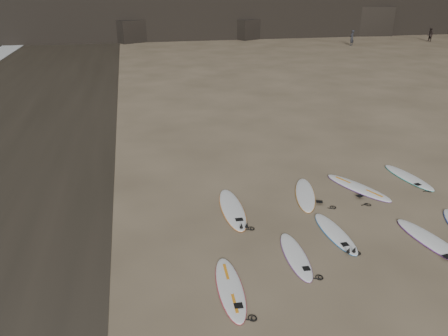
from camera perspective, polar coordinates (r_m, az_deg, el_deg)
The scene contains 11 objects.
ground at distance 12.86m, azimuth 18.60°, elevation -8.84°, with size 240.00×240.00×0.00m, color #897559.
surfboard_0 at distance 10.46m, azimuth 0.82°, elevation -15.37°, with size 0.57×2.38×0.09m, color white.
surfboard_1 at distance 11.64m, azimuth 9.35°, elevation -11.22°, with size 0.53×2.21×0.08m, color white.
surfboard_2 at distance 12.81m, azimuth 14.31°, elevation -8.20°, with size 0.55×2.29×0.08m, color white.
surfboard_3 at distance 13.30m, azimuth 25.64°, elevation -8.69°, with size 0.64×2.65×0.10m, color white.
surfboard_5 at distance 13.64m, azimuth 1.10°, elevation -5.32°, with size 0.66×2.75×0.10m, color white.
surfboard_6 at distance 14.78m, azimuth 10.56°, elevation -3.38°, with size 0.60×2.52×0.09m, color white.
surfboard_7 at distance 15.69m, azimuth 17.10°, elevation -2.43°, with size 0.64×2.65×0.10m, color white.
surfboard_8 at distance 17.13m, azimuth 22.95°, elevation -1.11°, with size 0.59×2.44×0.09m, color white.
person_a at distance 51.98m, azimuth 16.36°, elevation 16.01°, with size 0.60×0.40×1.65m, color black.
person_b at distance 58.73m, azimuth 25.35°, elevation 15.45°, with size 0.74×0.58×1.52m, color black.
Camera 1 is at (-6.12, -9.21, 6.57)m, focal length 35.00 mm.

